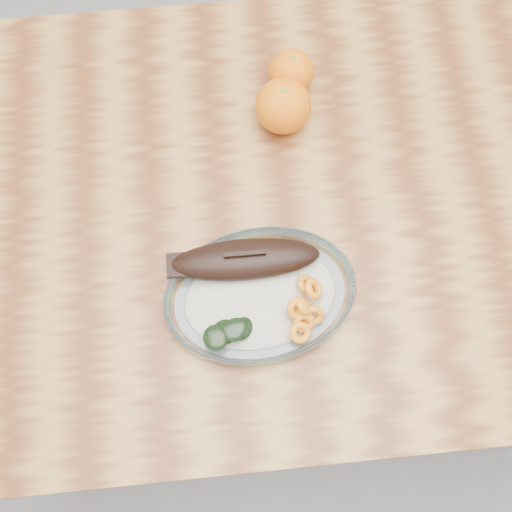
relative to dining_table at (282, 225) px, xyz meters
name	(u,v)px	position (x,y,z in m)	size (l,w,h in m)	color
ground	(273,320)	(0.00, 0.00, -0.65)	(3.00, 3.00, 0.00)	slate
dining_table	(282,225)	(0.00, 0.00, 0.00)	(1.20, 0.80, 0.75)	#603116
plated_meal	(260,293)	(-0.06, -0.15, 0.12)	(0.56, 0.56, 0.08)	white
orange_left	(283,106)	(0.01, 0.14, 0.14)	(0.09, 0.09, 0.09)	#DC6304
orange_right	(292,72)	(0.03, 0.21, 0.14)	(0.07, 0.07, 0.07)	#DC6304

